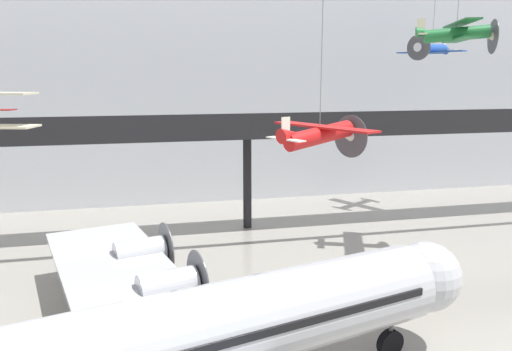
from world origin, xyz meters
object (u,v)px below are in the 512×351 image
suspended_plane_green_biplane (457,33)px  suspended_plane_blue_trainer (432,49)px  suspended_plane_red_highwing (320,134)px  airliner_silver_main (146,348)px

suspended_plane_green_biplane → suspended_plane_blue_trainer: bearing=86.3°
suspended_plane_green_biplane → suspended_plane_red_highwing: bearing=-128.8°
airliner_silver_main → suspended_plane_red_highwing: size_ratio=3.07×
suspended_plane_green_biplane → suspended_plane_blue_trainer: (5.13, 11.18, -0.45)m
suspended_plane_red_highwing → suspended_plane_green_biplane: 14.85m
suspended_plane_red_highwing → suspended_plane_blue_trainer: 25.38m
airliner_silver_main → suspended_plane_red_highwing: (8.78, 7.32, 6.30)m
suspended_plane_red_highwing → suspended_plane_green_biplane: bearing=3.9°
airliner_silver_main → suspended_plane_green_biplane: bearing=19.9°
suspended_plane_red_highwing → suspended_plane_green_biplane: size_ratio=1.78×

